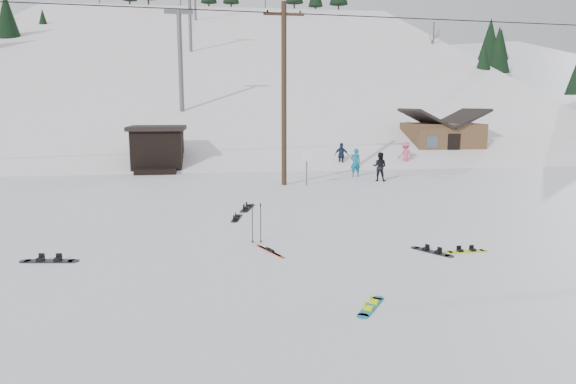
{
  "coord_description": "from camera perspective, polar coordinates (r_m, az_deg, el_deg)",
  "views": [
    {
      "loc": [
        -1.43,
        -11.79,
        4.11
      ],
      "look_at": [
        0.76,
        3.75,
        1.4
      ],
      "focal_mm": 32.0,
      "sensor_mm": 36.0,
      "label": 1
    }
  ],
  "objects": [
    {
      "name": "board_scatter_f",
      "position": [
        20.43,
        -4.53,
        -1.76
      ],
      "size": [
        0.68,
        1.62,
        0.12
      ],
      "rotation": [
        0.0,
        0.0,
        1.3
      ],
      "color": "black",
      "rests_on": "ground"
    },
    {
      "name": "ski_slope",
      "position": [
        68.72,
        -6.61,
        -3.84
      ],
      "size": [
        60.0,
        85.24,
        65.97
      ],
      "primitive_type": "cube",
      "rotation": [
        0.31,
        0.0,
        0.0
      ],
      "color": "white",
      "rests_on": "ground"
    },
    {
      "name": "hero_skis",
      "position": [
        14.54,
        -2.04,
        -6.54
      ],
      "size": [
        0.7,
        1.45,
        0.08
      ],
      "rotation": [
        0.0,
        0.0,
        0.41
      ],
      "color": "#B42412",
      "rests_on": "ground"
    },
    {
      "name": "lift_hut",
      "position": [
        33.04,
        -14.24,
        4.73
      ],
      "size": [
        3.4,
        4.1,
        2.75
      ],
      "color": "black",
      "rests_on": "ground"
    },
    {
      "name": "hero_snowboard",
      "position": [
        10.87,
        9.2,
        -12.42
      ],
      "size": [
        0.83,
        1.1,
        0.09
      ],
      "rotation": [
        0.0,
        0.0,
        0.97
      ],
      "color": "#18739D",
      "rests_on": "ground"
    },
    {
      "name": "skier_pink",
      "position": [
        34.53,
        12.9,
        4.07
      ],
      "size": [
        1.14,
        0.76,
        1.63
      ],
      "primitive_type": "imported",
      "rotation": [
        0.0,
        0.0,
        3.3
      ],
      "color": "#DD4E81",
      "rests_on": "ground"
    },
    {
      "name": "skier_navy",
      "position": [
        33.3,
        5.97,
        4.06
      ],
      "size": [
        1.02,
        0.83,
        1.63
      ],
      "primitive_type": "imported",
      "rotation": [
        0.0,
        0.0,
        2.6
      ],
      "color": "#18233C",
      "rests_on": "ground"
    },
    {
      "name": "board_scatter_d",
      "position": [
        15.01,
        15.7,
        -6.37
      ],
      "size": [
        0.86,
        1.17,
        0.09
      ],
      "rotation": [
        0.0,
        0.0,
        -0.99
      ],
      "color": "black",
      "rests_on": "ground"
    },
    {
      "name": "lift_tower_near",
      "position": [
        42.03,
        -11.88,
        14.7
      ],
      "size": [
        2.2,
        0.36,
        8.0
      ],
      "color": "#595B60",
      "rests_on": "ski_slope"
    },
    {
      "name": "treeline_crest",
      "position": [
        97.88,
        -7.23,
        7.31
      ],
      "size": [
        50.0,
        6.0,
        10.0
      ],
      "primitive_type": null,
      "color": "black",
      "rests_on": "ski_slope"
    },
    {
      "name": "cabin",
      "position": [
        39.46,
        16.69,
        5.56
      ],
      "size": [
        5.39,
        4.4,
        3.77
      ],
      "color": "brown",
      "rests_on": "ground"
    },
    {
      "name": "board_scatter_e",
      "position": [
        15.34,
        19.19,
        -6.21
      ],
      "size": [
        1.31,
        0.27,
        0.09
      ],
      "rotation": [
        0.0,
        0.0,
        0.02
      ],
      "color": "yellow",
      "rests_on": "ground"
    },
    {
      "name": "ski_poles",
      "position": [
        15.26,
        -3.52,
        -3.44
      ],
      "size": [
        0.33,
        0.09,
        1.21
      ],
      "color": "black",
      "rests_on": "ground"
    },
    {
      "name": "skier_teal",
      "position": [
        29.47,
        7.51,
        3.26
      ],
      "size": [
        0.6,
        0.4,
        1.6
      ],
      "primitive_type": "imported",
      "rotation": [
        0.0,
        0.0,
        3.17
      ],
      "color": "#0D6782",
      "rests_on": "ground"
    },
    {
      "name": "skier_dark",
      "position": [
        27.96,
        10.15,
        2.79
      ],
      "size": [
        0.95,
        0.89,
        1.55
      ],
      "primitive_type": "imported",
      "rotation": [
        0.0,
        0.0,
        2.61
      ],
      "color": "black",
      "rests_on": "ground"
    },
    {
      "name": "utility_pole",
      "position": [
        26.02,
        -0.45,
        11.05
      ],
      "size": [
        2.0,
        0.26,
        9.0
      ],
      "color": "#3A2819",
      "rests_on": "ground"
    },
    {
      "name": "board_scatter_b",
      "position": [
        18.69,
        -5.73,
        -2.88
      ],
      "size": [
        0.47,
        1.31,
        0.09
      ],
      "rotation": [
        0.0,
        0.0,
        1.37
      ],
      "color": "black",
      "rests_on": "ground"
    },
    {
      "name": "lift_tower_mid",
      "position": [
        62.68,
        -10.86,
        19.03
      ],
      "size": [
        2.2,
        0.36,
        8.0
      ],
      "color": "#595B60",
      "rests_on": "ski_slope"
    },
    {
      "name": "trail_sign",
      "position": [
        25.92,
        2.1,
        3.51
      ],
      "size": [
        0.5,
        0.09,
        1.85
      ],
      "color": "#595B60",
      "rests_on": "ground"
    },
    {
      "name": "board_scatter_a",
      "position": [
        15.01,
        -25.0,
        -6.92
      ],
      "size": [
        1.55,
        0.46,
        0.11
      ],
      "rotation": [
        0.0,
        0.0,
        -0.13
      ],
      "color": "black",
      "rests_on": "ground"
    },
    {
      "name": "ground",
      "position": [
        12.56,
        -1.07,
        -9.3
      ],
      "size": [
        200.0,
        200.0,
        0.0
      ],
      "primitive_type": "plane",
      "color": "white",
      "rests_on": "ground"
    },
    {
      "name": "treeline_right",
      "position": [
        65.65,
        26.88,
        5.15
      ],
      "size": [
        20.0,
        60.0,
        10.0
      ],
      "primitive_type": null,
      "color": "black",
      "rests_on": "ground"
    },
    {
      "name": "ridge_right",
      "position": [
        74.83,
        24.02,
        -2.72
      ],
      "size": [
        45.66,
        93.98,
        54.59
      ],
      "primitive_type": "cube",
      "rotation": [
        0.21,
        -0.05,
        -0.12
      ],
      "color": "white",
      "rests_on": "ground"
    }
  ]
}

